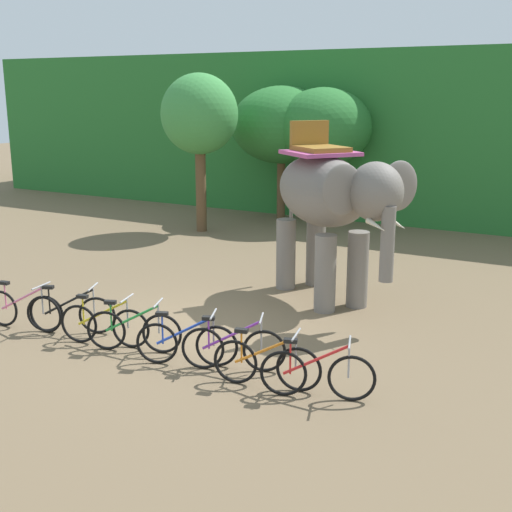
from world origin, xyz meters
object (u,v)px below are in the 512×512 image
(elephant, at_px, (330,200))
(bike_orange, at_px, (266,364))
(bike_yellow, at_px, (104,324))
(tree_far_left, at_px, (324,127))
(bike_pink, at_px, (23,310))
(bike_purple, at_px, (233,348))
(tree_center_left, at_px, (282,125))
(bike_blue, at_px, (186,343))
(bike_green, at_px, (134,330))
(bike_red, at_px, (317,374))
(bike_black, at_px, (71,313))
(tree_center_right, at_px, (199,115))

(elephant, bearing_deg, bike_orange, -78.76)
(elephant, height_order, bike_yellow, elephant)
(bike_yellow, bearing_deg, tree_far_left, 95.27)
(bike_pink, distance_m, bike_purple, 4.46)
(tree_center_left, height_order, bike_blue, tree_center_left)
(bike_yellow, bearing_deg, bike_orange, -2.51)
(bike_green, distance_m, bike_red, 3.51)
(elephant, xyz_separation_m, bike_blue, (-0.67, -4.31, -1.82))
(bike_black, xyz_separation_m, bike_orange, (4.30, -0.33, 0.00))
(tree_center_left, bearing_deg, bike_red, -61.01)
(bike_blue, bearing_deg, bike_yellow, 179.00)
(bike_blue, bearing_deg, tree_far_left, 103.37)
(elephant, distance_m, bike_orange, 4.87)
(bike_yellow, bearing_deg, bike_black, 169.46)
(tree_far_left, distance_m, bike_blue, 12.89)
(elephant, relative_size, bike_purple, 2.44)
(elephant, relative_size, bike_pink, 2.30)
(tree_far_left, xyz_separation_m, bike_pink, (-0.76, -12.32, -2.83))
(tree_center_right, relative_size, bike_yellow, 2.96)
(tree_center_left, distance_m, bike_yellow, 12.96)
(bike_purple, distance_m, bike_orange, 0.83)
(bike_purple, bearing_deg, tree_center_left, 113.55)
(tree_center_right, xyz_separation_m, bike_orange, (7.31, -9.27, -3.26))
(tree_center_left, xyz_separation_m, bike_orange, (6.08, -12.48, -2.85))
(bike_black, xyz_separation_m, bike_purple, (3.54, -0.02, 0.00))
(bike_black, xyz_separation_m, bike_red, (5.13, -0.30, 0.00))
(elephant, bearing_deg, bike_yellow, -119.77)
(tree_center_left, height_order, bike_yellow, tree_center_left)
(bike_orange, bearing_deg, bike_pink, 179.67)
(tree_center_left, relative_size, elephant, 1.17)
(elephant, distance_m, bike_green, 4.98)
(tree_center_right, xyz_separation_m, bike_yellow, (3.98, -9.13, -3.26))
(bike_green, bearing_deg, elephant, 67.04)
(bike_black, bearing_deg, elephant, 50.14)
(elephant, xyz_separation_m, bike_pink, (-4.34, -4.40, -1.82))
(elephant, xyz_separation_m, bike_black, (-3.42, -4.10, -1.82))
(bike_pink, height_order, bike_orange, same)
(bike_yellow, height_order, bike_blue, same)
(elephant, distance_m, bike_pink, 6.44)
(bike_pink, height_order, bike_purple, same)
(tree_center_right, height_order, bike_purple, tree_center_right)
(elephant, distance_m, bike_yellow, 5.26)
(bike_yellow, xyz_separation_m, bike_red, (4.16, -0.12, 0.00))
(elephant, xyz_separation_m, bike_green, (-1.81, -4.26, -1.82))
(bike_pink, height_order, bike_black, same)
(tree_far_left, distance_m, bike_yellow, 12.58)
(bike_orange, bearing_deg, bike_red, 1.87)
(tree_center_right, distance_m, bike_blue, 11.30)
(bike_purple, bearing_deg, bike_yellow, -176.47)
(tree_center_left, bearing_deg, bike_blue, -69.89)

